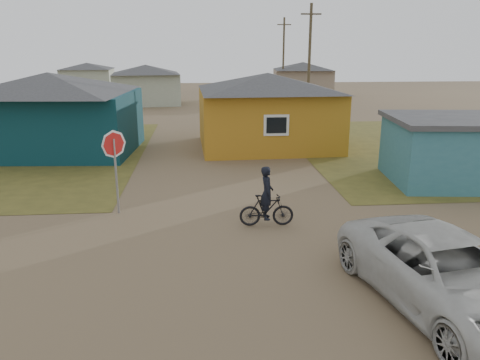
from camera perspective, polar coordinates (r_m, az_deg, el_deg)
name	(u,v)px	position (r m, az deg, el deg)	size (l,w,h in m)	color
ground	(246,263)	(11.90, 0.69, -10.05)	(120.00, 120.00, 0.00)	brown
grass_ne	(480,146)	(28.50, 27.20, 3.67)	(20.00, 18.00, 0.00)	brown
house_teal	(51,112)	(25.47, -22.02, 7.70)	(8.93, 7.08, 4.00)	#092C33
house_yellow	(267,109)	(25.10, 3.36, 8.60)	(7.72, 6.76, 3.90)	#B0761B
shed_turquoise	(470,150)	(20.50, 26.28, 3.33)	(6.71, 4.93, 2.60)	#37707A
house_pale_west	(146,84)	(45.04, -11.35, 11.41)	(7.04, 6.15, 3.60)	#A1AA92
house_beige_east	(303,79)	(51.94, 7.64, 12.15)	(6.95, 6.05, 3.60)	gray
house_pale_north	(88,77)	(58.21, -18.07, 11.82)	(6.28, 5.81, 3.40)	#A1AA92
utility_pole_near	(309,63)	(33.52, 8.44, 13.98)	(1.40, 0.20, 8.00)	#4B402D
utility_pole_far	(283,57)	(49.40, 5.31, 14.68)	(1.40, 0.20, 8.00)	#4B402D
stop_sign	(114,153)	(15.21, -15.06, 3.15)	(0.84, 0.37, 2.73)	gray
cyclist	(267,204)	(14.01, 3.27, -3.00)	(1.64, 0.60, 1.84)	black
vehicle	(449,274)	(10.57, 24.16, -10.44)	(2.55, 5.53, 1.54)	#BABAB5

